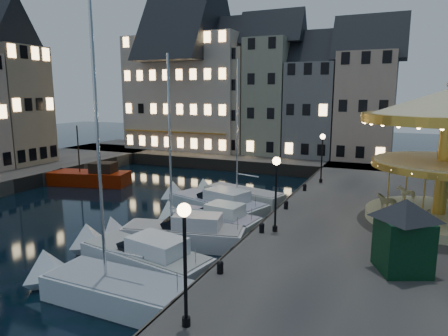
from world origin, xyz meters
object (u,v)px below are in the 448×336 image
at_px(motorboat_f, 238,195).
at_px(motorboat_c, 177,234).
at_px(streetlamp_b, 276,183).
at_px(motorboat_a, 108,289).
at_px(streetlamp_c, 322,151).
at_px(red_fishing_boat, 91,178).
at_px(bollard_b, 262,227).
at_px(motorboat_d, 210,221).
at_px(bollard_c, 286,204).
at_px(motorboat_b, 140,257).
at_px(carousel, 447,130).
at_px(ticket_kiosk, 405,223).
at_px(motorboat_e, 213,204).
at_px(bollard_d, 305,187).
at_px(streetlamp_a, 185,248).
at_px(bollard_a, 220,266).

bearing_deg(motorboat_f, motorboat_c, -88.30).
relative_size(streetlamp_b, motorboat_c, 0.38).
bearing_deg(streetlamp_b, motorboat_a, -122.74).
relative_size(streetlamp_c, motorboat_f, 0.40).
bearing_deg(motorboat_f, red_fishing_boat, -179.73).
xyz_separation_m(bollard_b, motorboat_d, (-4.34, 2.48, -0.97)).
distance_m(bollard_b, bollard_c, 5.00).
distance_m(motorboat_b, carousel, 18.49).
distance_m(streetlamp_c, motorboat_a, 22.25).
distance_m(streetlamp_c, motorboat_d, 12.98).
bearing_deg(motorboat_d, ticket_kiosk, -22.12).
bearing_deg(carousel, motorboat_b, -143.68).
height_order(motorboat_e, motorboat_f, motorboat_f).
height_order(bollard_b, motorboat_f, motorboat_f).
bearing_deg(ticket_kiosk, bollard_d, 119.05).
bearing_deg(bollard_b, red_fishing_boat, 155.05).
distance_m(motorboat_f, red_fishing_boat, 15.44).
bearing_deg(bollard_d, carousel, -26.08).
bearing_deg(motorboat_b, motorboat_a, -79.28).
bearing_deg(streetlamp_c, streetlamp_a, -90.00).
bearing_deg(streetlamp_b, streetlamp_a, -90.00).
distance_m(streetlamp_b, bollard_b, 2.54).
relative_size(red_fishing_boat, carousel, 0.85).
xyz_separation_m(streetlamp_a, motorboat_f, (-5.93, 19.24, -3.49)).
bearing_deg(motorboat_d, carousel, 15.17).
relative_size(streetlamp_a, motorboat_f, 0.40).
height_order(streetlamp_b, red_fishing_boat, red_fishing_boat).
height_order(motorboat_a, motorboat_c, motorboat_a).
xyz_separation_m(motorboat_c, motorboat_d, (0.68, 3.09, -0.04)).
distance_m(streetlamp_c, motorboat_e, 10.70).
relative_size(motorboat_c, motorboat_e, 1.22).
distance_m(bollard_a, red_fishing_boat, 25.73).
bearing_deg(motorboat_f, bollard_b, -61.29).
distance_m(streetlamp_c, carousel, 11.85).
distance_m(bollard_a, carousel, 15.56).
relative_size(streetlamp_c, motorboat_b, 0.50).
xyz_separation_m(streetlamp_a, ticket_kiosk, (6.42, 7.36, -0.56)).
distance_m(streetlamp_a, bollard_d, 20.15).
relative_size(streetlamp_a, motorboat_e, 0.47).
distance_m(bollard_c, red_fishing_boat, 21.30).
bearing_deg(motorboat_f, bollard_d, 8.15).
distance_m(motorboat_c, motorboat_d, 3.17).
height_order(bollard_a, motorboat_f, motorboat_f).
xyz_separation_m(motorboat_f, red_fishing_boat, (-15.43, -0.07, 0.17)).
relative_size(streetlamp_b, red_fishing_boat, 0.52).
bearing_deg(bollard_a, bollard_b, 90.00).
bearing_deg(motorboat_e, bollard_a, -63.25).
relative_size(bollard_c, motorboat_e, 0.06).
distance_m(streetlamp_b, streetlamp_c, 13.50).
height_order(motorboat_b, motorboat_f, motorboat_f).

